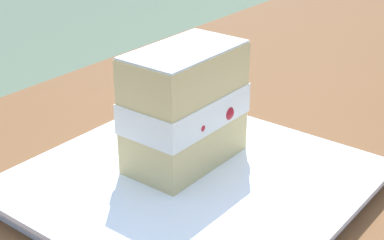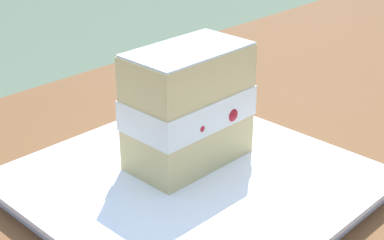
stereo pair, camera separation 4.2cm
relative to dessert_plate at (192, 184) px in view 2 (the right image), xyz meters
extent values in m
cylinder|color=brown|center=(-0.72, -0.22, -0.38)|extent=(0.07, 0.07, 0.67)
cube|color=white|center=(0.00, 0.00, 0.00)|extent=(0.22, 0.22, 0.01)
cube|color=white|center=(0.00, 0.00, 0.01)|extent=(0.23, 0.23, 0.00)
cube|color=#E0C17A|center=(-0.02, -0.02, 0.02)|extent=(0.09, 0.05, 0.03)
cube|color=white|center=(-0.02, -0.02, 0.05)|extent=(0.10, 0.05, 0.02)
sphere|color=#B21923|center=(-0.04, -0.04, 0.05)|extent=(0.01, 0.01, 0.01)
sphere|color=#B21923|center=(-0.04, 0.01, 0.05)|extent=(0.01, 0.01, 0.01)
sphere|color=#B21923|center=(0.00, 0.00, 0.05)|extent=(0.01, 0.01, 0.01)
cube|color=#E0C17A|center=(-0.02, -0.02, 0.08)|extent=(0.09, 0.05, 0.03)
cube|color=white|center=(-0.02, -0.02, 0.10)|extent=(0.09, 0.05, 0.00)
camera|label=1|loc=(0.30, 0.23, 0.23)|focal=54.68mm
camera|label=2|loc=(0.27, 0.26, 0.23)|focal=54.68mm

